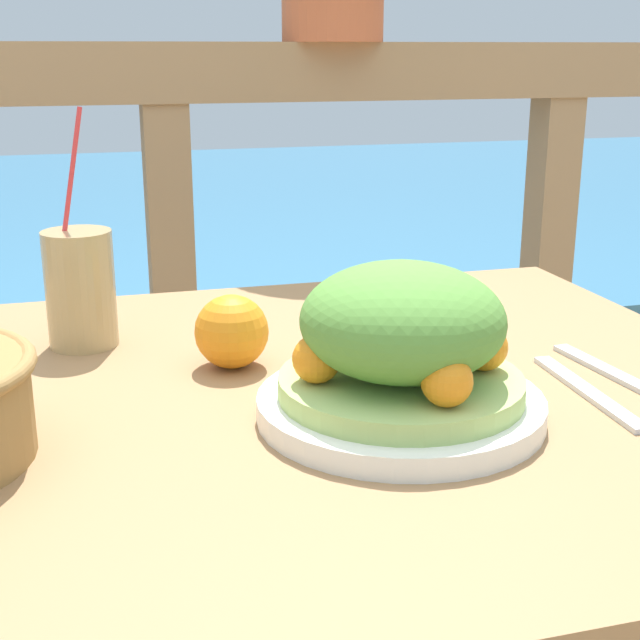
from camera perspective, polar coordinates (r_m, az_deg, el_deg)
name	(u,v)px	position (r m, az deg, el deg)	size (l,w,h in m)	color
patio_table	(261,514)	(0.85, -3.80, -12.30)	(0.97, 0.75, 0.76)	#997047
railing_fence	(171,257)	(1.47, -9.50, 4.02)	(2.80, 0.08, 1.06)	#937551
sea_backdrop	(112,250)	(4.02, -13.18, 4.37)	(12.00, 4.00, 0.41)	teal
salad_plate	(402,353)	(0.74, 5.25, -2.13)	(0.24, 0.24, 0.13)	white
drink_glass	(80,288)	(0.95, -15.09, 1.97)	(0.07, 0.07, 0.24)	tan
fork	(587,391)	(0.84, 16.73, -4.40)	(0.02, 0.18, 0.00)	silver
knife	(617,376)	(0.89, 18.47, -3.39)	(0.03, 0.18, 0.00)	silver
orange_near_basket	(232,332)	(0.86, -5.68, -0.74)	(0.07, 0.07, 0.07)	orange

